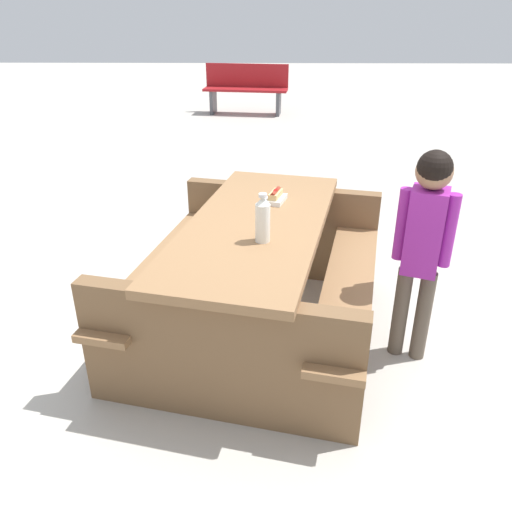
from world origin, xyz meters
name	(u,v)px	position (x,y,z in m)	size (l,w,h in m)	color
ground_plane	(256,329)	(0.00, 0.00, 0.00)	(30.00, 30.00, 0.00)	#B7B2A8
picnic_table	(256,268)	(0.00, 0.00, 0.44)	(2.07, 1.76, 0.75)	olive
soda_bottle	(263,219)	(-0.27, -0.04, 0.87)	(0.08, 0.08, 0.27)	silver
hotdog_tray	(275,197)	(0.32, -0.12, 0.78)	(0.20, 0.16, 0.08)	white
child_in_coat	(425,233)	(-0.24, -0.90, 0.79)	(0.23, 0.29, 1.24)	brown
park_bench_mid	(246,88)	(6.91, 0.28, 0.45)	(0.59, 1.54, 0.85)	maroon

